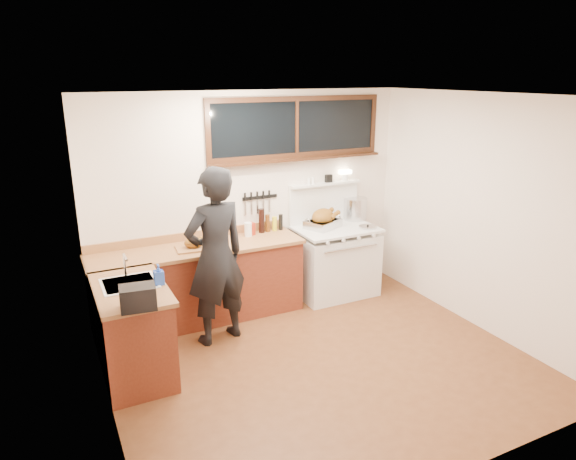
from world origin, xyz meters
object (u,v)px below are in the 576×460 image
roast_turkey (323,220)px  man (216,257)px  vintage_stove (334,259)px  cutting_board (194,244)px

roast_turkey → man: bearing=-160.3°
vintage_stove → man: size_ratio=0.82×
vintage_stove → cutting_board: (-1.85, -0.01, 0.49)m
vintage_stove → cutting_board: size_ratio=3.77×
vintage_stove → roast_turkey: bearing=152.2°
cutting_board → roast_turkey: 1.71m
vintage_stove → roast_turkey: vintage_stove is taller
vintage_stove → man: (-1.77, -0.51, 0.49)m
man → cutting_board: man is taller
man → roast_turkey: 1.73m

